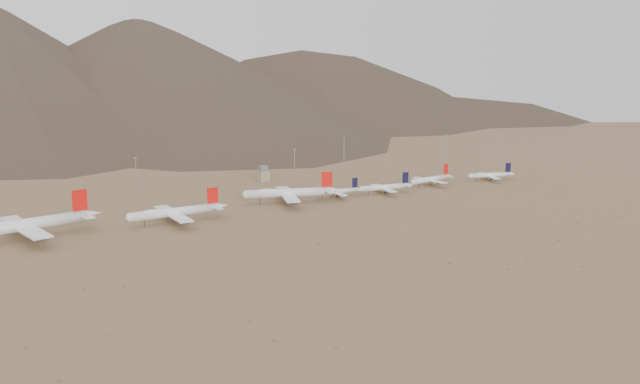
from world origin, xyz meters
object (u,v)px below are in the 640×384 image
widebody_centre (175,212)px  widebody_east (289,193)px  control_tower (263,174)px  widebody_west (27,225)px  narrowbody_a (338,191)px  narrowbody_b (386,187)px

widebody_centre → widebody_east: (85.22, 14.01, 0.45)m
widebody_centre → control_tower: 142.15m
widebody_east → widebody_centre: bearing=-151.8°
widebody_west → widebody_east: widebody_west is taller
control_tower → narrowbody_a: bearing=-77.7°
narrowbody_b → control_tower: narrowbody_b is taller
narrowbody_a → narrowbody_b: size_ratio=0.88×
widebody_west → narrowbody_b: widebody_west is taller
narrowbody_b → widebody_west: bearing=-171.1°
widebody_centre → control_tower: (105.34, 95.43, -1.26)m
narrowbody_b → control_tower: bearing=130.1°
widebody_east → control_tower: 83.89m
widebody_centre → narrowbody_b: size_ratio=1.46×
widebody_centre → widebody_west: bearing=176.2°
control_tower → widebody_east: bearing=-103.9°
widebody_centre → widebody_east: widebody_east is taller
widebody_centre → narrowbody_b: bearing=2.2°
widebody_east → control_tower: widebody_east is taller
narrowbody_a → narrowbody_b: bearing=-5.8°
narrowbody_a → narrowbody_b: narrowbody_b is taller
widebody_west → widebody_centre: (82.43, -5.38, -1.62)m
control_tower → narrowbody_b: bearing=-58.6°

